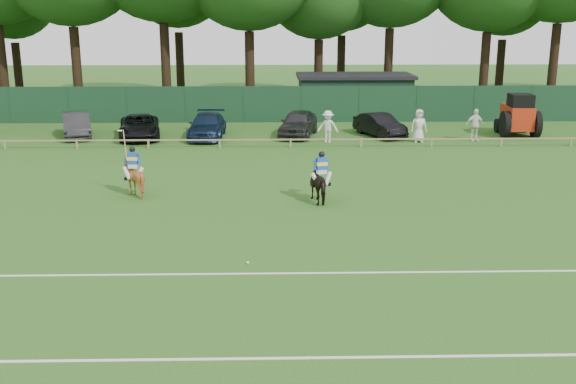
{
  "coord_description": "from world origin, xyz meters",
  "views": [
    {
      "loc": [
        -0.03,
        -19.4,
        7.39
      ],
      "look_at": [
        0.5,
        3.0,
        1.4
      ],
      "focal_mm": 42.0,
      "sensor_mm": 36.0,
      "label": 1
    }
  ],
  "objects_px": {
    "suv_black": "(139,127)",
    "spectator_left": "(328,126)",
    "sedan_navy": "(207,126)",
    "polo_ball": "(248,263)",
    "estate_black": "(380,125)",
    "spectator_mid": "(475,125)",
    "spectator_right": "(419,126)",
    "horse_chestnut": "(134,178)",
    "horse_dark": "(321,184)",
    "hatch_grey": "(298,123)",
    "sedan_grey": "(77,125)",
    "tractor": "(518,116)",
    "utility_shed": "(354,95)"
  },
  "relations": [
    {
      "from": "suv_black",
      "to": "spectator_left",
      "type": "bearing_deg",
      "value": -18.02
    },
    {
      "from": "sedan_navy",
      "to": "polo_ball",
      "type": "bearing_deg",
      "value": -80.34
    },
    {
      "from": "estate_black",
      "to": "spectator_mid",
      "type": "height_order",
      "value": "spectator_mid"
    },
    {
      "from": "spectator_left",
      "to": "spectator_right",
      "type": "relative_size",
      "value": 0.96
    },
    {
      "from": "horse_chestnut",
      "to": "sedan_navy",
      "type": "xyz_separation_m",
      "value": [
        1.81,
        13.28,
        -0.01
      ]
    },
    {
      "from": "horse_dark",
      "to": "horse_chestnut",
      "type": "distance_m",
      "value": 7.8
    },
    {
      "from": "horse_chestnut",
      "to": "spectator_left",
      "type": "distance_m",
      "value": 14.77
    },
    {
      "from": "suv_black",
      "to": "polo_ball",
      "type": "height_order",
      "value": "suv_black"
    },
    {
      "from": "hatch_grey",
      "to": "polo_ball",
      "type": "relative_size",
      "value": 51.9
    },
    {
      "from": "estate_black",
      "to": "spectator_mid",
      "type": "relative_size",
      "value": 2.2
    },
    {
      "from": "hatch_grey",
      "to": "estate_black",
      "type": "height_order",
      "value": "hatch_grey"
    },
    {
      "from": "hatch_grey",
      "to": "estate_black",
      "type": "bearing_deg",
      "value": 10.76
    },
    {
      "from": "sedan_grey",
      "to": "tractor",
      "type": "xyz_separation_m",
      "value": [
        27.04,
        -0.28,
        0.5
      ]
    },
    {
      "from": "estate_black",
      "to": "spectator_right",
      "type": "bearing_deg",
      "value": -67.76
    },
    {
      "from": "spectator_left",
      "to": "utility_shed",
      "type": "xyz_separation_m",
      "value": [
        2.77,
        10.45,
        0.61
      ]
    },
    {
      "from": "sedan_grey",
      "to": "spectator_mid",
      "type": "bearing_deg",
      "value": -21.86
    },
    {
      "from": "suv_black",
      "to": "polo_ball",
      "type": "xyz_separation_m",
      "value": [
        7.26,
        -21.29,
        -0.66
      ]
    },
    {
      "from": "horse_chestnut",
      "to": "spectator_right",
      "type": "height_order",
      "value": "spectator_right"
    },
    {
      "from": "spectator_mid",
      "to": "spectator_right",
      "type": "bearing_deg",
      "value": 177.67
    },
    {
      "from": "horse_chestnut",
      "to": "sedan_navy",
      "type": "height_order",
      "value": "horse_chestnut"
    },
    {
      "from": "polo_ball",
      "to": "spectator_left",
      "type": "bearing_deg",
      "value": 78.49
    },
    {
      "from": "suv_black",
      "to": "spectator_right",
      "type": "height_order",
      "value": "spectator_right"
    },
    {
      "from": "polo_ball",
      "to": "sedan_navy",
      "type": "bearing_deg",
      "value": 98.49
    },
    {
      "from": "estate_black",
      "to": "spectator_mid",
      "type": "distance_m",
      "value": 5.62
    },
    {
      "from": "sedan_grey",
      "to": "estate_black",
      "type": "distance_m",
      "value": 18.55
    },
    {
      "from": "estate_black",
      "to": "spectator_left",
      "type": "xyz_separation_m",
      "value": [
        -3.35,
        -1.84,
        0.24
      ]
    },
    {
      "from": "spectator_right",
      "to": "polo_ball",
      "type": "xyz_separation_m",
      "value": [
        -9.35,
        -19.65,
        -0.92
      ]
    },
    {
      "from": "hatch_grey",
      "to": "spectator_mid",
      "type": "bearing_deg",
      "value": 2.73
    },
    {
      "from": "estate_black",
      "to": "spectator_mid",
      "type": "bearing_deg",
      "value": -40.64
    },
    {
      "from": "tractor",
      "to": "utility_shed",
      "type": "bearing_deg",
      "value": 139.32
    },
    {
      "from": "spectator_right",
      "to": "polo_ball",
      "type": "relative_size",
      "value": 21.52
    },
    {
      "from": "hatch_grey",
      "to": "utility_shed",
      "type": "height_order",
      "value": "utility_shed"
    },
    {
      "from": "spectator_right",
      "to": "estate_black",
      "type": "bearing_deg",
      "value": 132.37
    },
    {
      "from": "polo_ball",
      "to": "tractor",
      "type": "height_order",
      "value": "tractor"
    },
    {
      "from": "polo_ball",
      "to": "utility_shed",
      "type": "height_order",
      "value": "utility_shed"
    },
    {
      "from": "hatch_grey",
      "to": "spectator_left",
      "type": "bearing_deg",
      "value": -37.84
    },
    {
      "from": "horse_dark",
      "to": "sedan_navy",
      "type": "bearing_deg",
      "value": -83.13
    },
    {
      "from": "horse_chestnut",
      "to": "polo_ball",
      "type": "bearing_deg",
      "value": 127.03
    },
    {
      "from": "horse_chestnut",
      "to": "spectator_mid",
      "type": "distance_m",
      "value": 21.32
    },
    {
      "from": "spectator_mid",
      "to": "sedan_navy",
      "type": "bearing_deg",
      "value": 167.99
    },
    {
      "from": "sedan_navy",
      "to": "suv_black",
      "type": "bearing_deg",
      "value": -178.09
    },
    {
      "from": "horse_chestnut",
      "to": "hatch_grey",
      "type": "relative_size",
      "value": 0.32
    },
    {
      "from": "sedan_navy",
      "to": "tractor",
      "type": "height_order",
      "value": "tractor"
    },
    {
      "from": "spectator_left",
      "to": "utility_shed",
      "type": "bearing_deg",
      "value": 87.93
    },
    {
      "from": "horse_dark",
      "to": "sedan_navy",
      "type": "distance_m",
      "value": 15.61
    },
    {
      "from": "sedan_grey",
      "to": "spectator_mid",
      "type": "relative_size",
      "value": 2.35
    },
    {
      "from": "sedan_grey",
      "to": "tractor",
      "type": "height_order",
      "value": "tractor"
    },
    {
      "from": "spectator_right",
      "to": "polo_ball",
      "type": "bearing_deg",
      "value": -118.46
    },
    {
      "from": "suv_black",
      "to": "utility_shed",
      "type": "distance_m",
      "value": 16.67
    },
    {
      "from": "suv_black",
      "to": "sedan_navy",
      "type": "relative_size",
      "value": 1.01
    }
  ]
}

